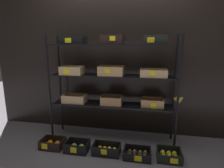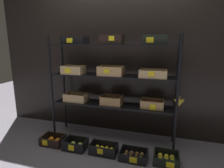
{
  "view_description": "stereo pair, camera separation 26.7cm",
  "coord_description": "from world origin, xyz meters",
  "views": [
    {
      "loc": [
        0.47,
        -2.57,
        1.45
      ],
      "look_at": [
        0.0,
        0.0,
        0.87
      ],
      "focal_mm": 29.62,
      "sensor_mm": 36.0,
      "label": 1
    },
    {
      "loc": [
        0.73,
        -2.51,
        1.45
      ],
      "look_at": [
        0.0,
        0.0,
        0.87
      ],
      "focal_mm": 29.62,
      "sensor_mm": 36.0,
      "label": 2
    }
  ],
  "objects": [
    {
      "name": "crate_ground_orange",
      "position": [
        -0.79,
        -0.39,
        0.05
      ],
      "size": [
        0.32,
        0.24,
        0.13
      ],
      "color": "black",
      "rests_on": "ground_plane"
    },
    {
      "name": "storefront_wall",
      "position": [
        0.0,
        0.37,
        1.37
      ],
      "size": [
        4.19,
        0.12,
        2.73
      ],
      "primitive_type": "cube",
      "color": "black",
      "rests_on": "ground_plane"
    },
    {
      "name": "crate_ground_rightmost_lemon",
      "position": [
        0.81,
        -0.37,
        0.05
      ],
      "size": [
        0.31,
        0.27,
        0.12
      ],
      "color": "black",
      "rests_on": "ground_plane"
    },
    {
      "name": "crate_ground_apple_green",
      "position": [
        -0.41,
        -0.41,
        0.05
      ],
      "size": [
        0.32,
        0.23,
        0.14
      ],
      "color": "black",
      "rests_on": "ground_plane"
    },
    {
      "name": "display_rack",
      "position": [
        0.01,
        -0.0,
        1.01
      ],
      "size": [
        1.92,
        0.38,
        1.57
      ],
      "color": "black",
      "rests_on": "ground_plane"
    },
    {
      "name": "ground_plane",
      "position": [
        0.0,
        0.0,
        0.0
      ],
      "size": [
        10.0,
        10.0,
        0.0
      ],
      "primitive_type": "plane",
      "color": "slate"
    },
    {
      "name": "crate_ground_lemon",
      "position": [
        0.0,
        -0.4,
        0.05
      ],
      "size": [
        0.37,
        0.21,
        0.14
      ],
      "color": "black",
      "rests_on": "ground_plane"
    },
    {
      "name": "crate_ground_kiwi",
      "position": [
        0.41,
        -0.41,
        0.04
      ],
      "size": [
        0.35,
        0.25,
        0.11
      ],
      "color": "black",
      "rests_on": "ground_plane"
    }
  ]
}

